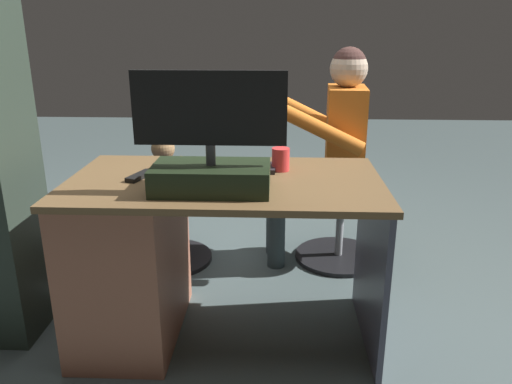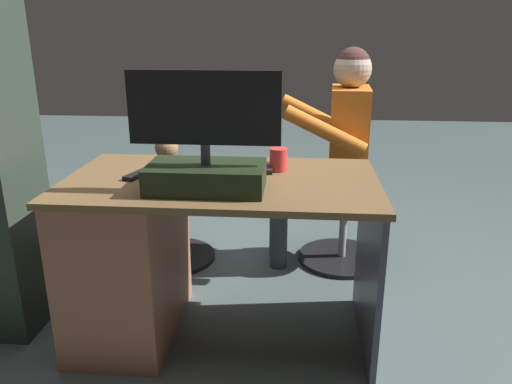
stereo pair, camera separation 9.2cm
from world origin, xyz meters
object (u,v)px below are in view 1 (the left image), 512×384
computer_mouse (159,165)px  teddy_bear (164,164)px  desk (151,253)px  office_chair_teddy (167,219)px  monitor (211,159)px  visitor_chair (340,219)px  keyboard (226,167)px  cup (281,159)px  person (330,140)px  tv_remote (140,176)px

computer_mouse → teddy_bear: size_ratio=0.32×
desk → office_chair_teddy: size_ratio=2.55×
monitor → visitor_chair: bearing=-123.4°
visitor_chair → keyboard: bearing=48.0°
monitor → cup: 0.39m
visitor_chair → computer_mouse: bearing=36.9°
keyboard → visitor_chair: 1.00m
keyboard → person: 0.82m
person → computer_mouse: bearing=39.4°
desk → keyboard: size_ratio=3.02×
person → desk: bearing=43.4°
teddy_bear → keyboard: bearing=124.4°
cup → tv_remote: bearing=13.5°
computer_mouse → tv_remote: (0.05, 0.13, -0.01)m
desk → cup: 0.69m
visitor_chair → office_chair_teddy: bearing=3.8°
tv_remote → monitor: bearing=173.7°
cup → person: (-0.27, -0.65, -0.06)m
visitor_chair → person: bearing=3.8°
tv_remote → person: person is taller
tv_remote → office_chair_teddy: bearing=-66.1°
keyboard → visitor_chair: size_ratio=0.83×
monitor → tv_remote: (0.31, -0.14, -0.11)m
keyboard → cup: bearing=-179.9°
keyboard → cup: size_ratio=4.31×
office_chair_teddy → visitor_chair: same height
office_chair_teddy → person: person is taller
visitor_chair → tv_remote: bearing=40.4°
desk → tv_remote: size_ratio=8.46×
teddy_bear → office_chair_teddy: bearing=90.0°
keyboard → tv_remote: bearing=21.9°
computer_mouse → visitor_chair: size_ratio=0.19×
monitor → keyboard: size_ratio=1.33×
desk → teddy_bear: bearing=-83.0°
tv_remote → visitor_chair: (-0.93, -0.79, -0.48)m
person → office_chair_teddy: bearing=3.8°
monitor → teddy_bear: (0.38, -0.88, -0.26)m
computer_mouse → person: person is taller
desk → person: 1.18m
tv_remote → keyboard: bearing=-139.6°
visitor_chair → desk: bearing=40.9°
keyboard → person: size_ratio=0.35×
desk → monitor: (-0.29, 0.15, 0.46)m
monitor → person: size_ratio=0.46×
keyboard → visitor_chair: (-0.59, -0.65, -0.48)m
keyboard → person: (-0.51, -0.65, -0.02)m
tv_remote → person: 1.15m
desk → tv_remote: tv_remote is taller
keyboard → computer_mouse: computer_mouse is taller
office_chair_teddy → teddy_bear: 0.33m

